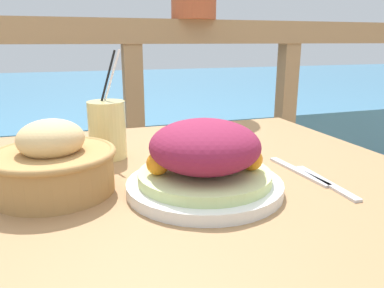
% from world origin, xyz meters
% --- Properties ---
extents(patio_table, '(0.90, 0.95, 0.70)m').
position_xyz_m(patio_table, '(0.00, 0.00, 0.60)').
color(patio_table, '#997047').
rests_on(patio_table, ground_plane).
extents(railing_fence, '(2.80, 0.08, 1.04)m').
position_xyz_m(railing_fence, '(0.00, 0.80, 0.72)').
color(railing_fence, '#937551').
rests_on(railing_fence, ground_plane).
extents(sea_backdrop, '(12.00, 4.00, 0.52)m').
position_xyz_m(sea_backdrop, '(0.00, 3.30, 0.26)').
color(sea_backdrop, teal).
rests_on(sea_backdrop, ground_plane).
extents(salad_plate, '(0.28, 0.28, 0.13)m').
position_xyz_m(salad_plate, '(-0.02, -0.06, 0.76)').
color(salad_plate, silver).
rests_on(salad_plate, patio_table).
extents(drink_glass, '(0.08, 0.08, 0.24)m').
position_xyz_m(drink_glass, '(-0.16, 0.19, 0.77)').
color(drink_glass, '#DBCC7F').
rests_on(drink_glass, patio_table).
extents(bread_basket, '(0.22, 0.22, 0.13)m').
position_xyz_m(bread_basket, '(-0.28, 0.02, 0.75)').
color(bread_basket, '#AD7F47').
rests_on(bread_basket, patio_table).
extents(fork, '(0.03, 0.18, 0.00)m').
position_xyz_m(fork, '(0.19, -0.03, 0.70)').
color(fork, silver).
rests_on(fork, patio_table).
extents(knife, '(0.02, 0.18, 0.00)m').
position_xyz_m(knife, '(0.20, -0.10, 0.70)').
color(knife, silver).
rests_on(knife, patio_table).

